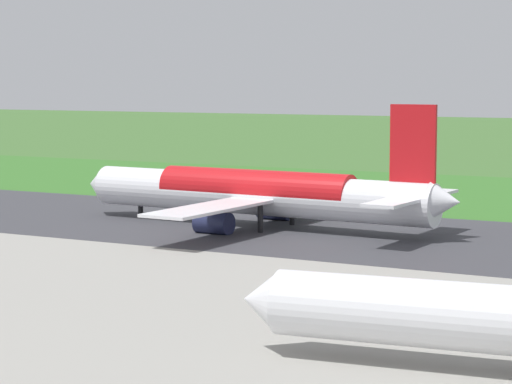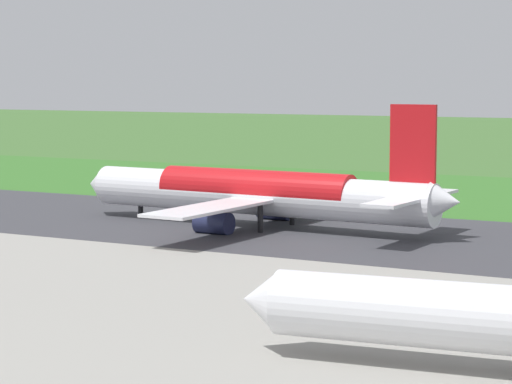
# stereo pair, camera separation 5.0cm
# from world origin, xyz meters

# --- Properties ---
(ground_plane) EXTENTS (800.00, 800.00, 0.00)m
(ground_plane) POSITION_xyz_m (0.00, 0.00, 0.00)
(ground_plane) COLOR #3D662D
(runway_asphalt) EXTENTS (600.00, 38.69, 0.06)m
(runway_asphalt) POSITION_xyz_m (0.00, 0.00, 0.03)
(runway_asphalt) COLOR #38383D
(runway_asphalt) RESTS_ON ground
(grass_verge_foreground) EXTENTS (600.00, 80.00, 0.04)m
(grass_verge_foreground) POSITION_xyz_m (0.00, -42.24, 0.02)
(grass_verge_foreground) COLOR #346B27
(grass_verge_foreground) RESTS_ON ground
(airliner_main) EXTENTS (54.11, 44.23, 15.88)m
(airliner_main) POSITION_xyz_m (-13.10, 0.02, 4.35)
(airliner_main) COLOR white
(airliner_main) RESTS_ON ground
(no_stopping_sign) EXTENTS (0.60, 0.10, 2.44)m
(no_stopping_sign) POSITION_xyz_m (-17.17, -38.79, 1.45)
(no_stopping_sign) COLOR slate
(no_stopping_sign) RESTS_ON ground
(traffic_cone_orange) EXTENTS (0.40, 0.40, 0.55)m
(traffic_cone_orange) POSITION_xyz_m (-11.71, -44.86, 0.28)
(traffic_cone_orange) COLOR orange
(traffic_cone_orange) RESTS_ON ground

